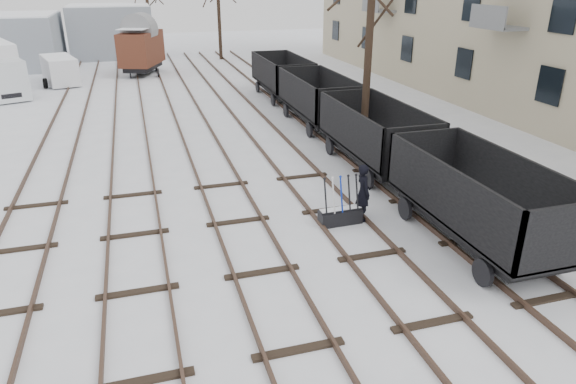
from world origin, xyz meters
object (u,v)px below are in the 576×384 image
object	(u,v)px
freight_wagon_a	(477,212)
ground_frame	(340,215)
panel_van	(60,70)
worker	(363,192)
box_van_wagon	(141,47)

from	to	relation	value
freight_wagon_a	ground_frame	bearing A→B (deg)	145.19
ground_frame	freight_wagon_a	xyz separation A→B (m)	(3.09, -2.15, 0.64)
panel_van	ground_frame	bearing A→B (deg)	-83.50
freight_wagon_a	panel_van	bearing A→B (deg)	115.72
ground_frame	freight_wagon_a	bearing A→B (deg)	-36.64
worker	panel_van	distance (m)	27.63
freight_wagon_a	box_van_wagon	bearing A→B (deg)	104.60
freight_wagon_a	panel_van	distance (m)	30.65
worker	panel_van	size ratio (longest dim) A/B	0.39
freight_wagon_a	worker	bearing A→B (deg)	136.16
ground_frame	freight_wagon_a	world-z (taller)	freight_wagon_a
box_van_wagon	panel_van	size ratio (longest dim) A/B	1.11
ground_frame	worker	xyz separation A→B (m)	(0.75, 0.10, 0.60)
box_van_wagon	panel_van	world-z (taller)	box_van_wagon
ground_frame	box_van_wagon	bearing A→B (deg)	97.76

